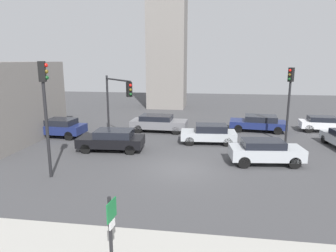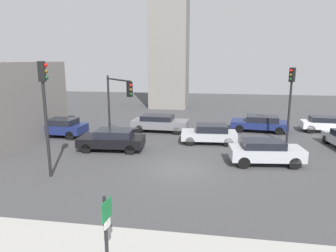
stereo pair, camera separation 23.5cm
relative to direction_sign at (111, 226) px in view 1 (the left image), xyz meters
The scene contains 12 objects.
ground_plane 8.99m from the direction_sign, 83.31° to the left, with size 80.68×80.68×0.00m, color #424244.
direction_sign is the anchor object (origin of this frame).
traffic_light_0 17.76m from the direction_sign, 62.18° to the left, with size 0.47×0.47×5.53m.
traffic_light_1 14.86m from the direction_sign, 106.43° to the left, with size 2.92×3.30×4.87m.
traffic_light_2 9.11m from the direction_sign, 129.91° to the left, with size 0.49×0.41×5.99m.
car_1 20.41m from the direction_sign, 70.69° to the left, with size 4.90×2.62×1.37m.
car_2 11.99m from the direction_sign, 60.51° to the left, with size 4.35×2.21×1.47m.
car_3 17.61m from the direction_sign, 122.50° to the left, with size 4.38×2.16×1.46m.
car_4 12.49m from the direction_sign, 108.52° to the left, with size 4.48×2.23×1.43m.
car_5 17.95m from the direction_sign, 95.79° to the left, with size 4.82×2.21×1.42m.
car_6 23.25m from the direction_sign, 58.26° to the left, with size 4.00×1.86×1.34m.
car_7 14.85m from the direction_sign, 80.08° to the left, with size 4.11×2.06×1.41m.
Camera 1 is at (1.66, -16.22, 6.04)m, focal length 32.53 mm.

